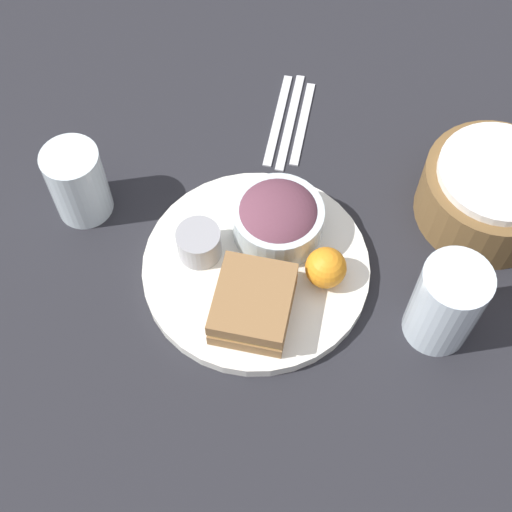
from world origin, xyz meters
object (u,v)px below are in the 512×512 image
at_px(plate, 256,268).
at_px(sandwich, 253,304).
at_px(drink_glass, 446,304).
at_px(spoon, 303,123).
at_px(bread_basket, 490,192).
at_px(water_glass, 78,183).
at_px(salad_bowl, 278,218).
at_px(knife, 290,121).
at_px(dressing_cup, 199,243).
at_px(fork, 278,119).

distance_m(plate, sandwich, 0.07).
distance_m(drink_glass, spoon, 0.36).
xyz_separation_m(sandwich, bread_basket, (-0.12, 0.32, 0.00)).
distance_m(drink_glass, water_glass, 0.47).
bearing_deg(spoon, salad_bowl, 179.73).
xyz_separation_m(plate, knife, (-0.24, 0.08, -0.01)).
height_order(spoon, water_glass, water_glass).
xyz_separation_m(sandwich, dressing_cup, (-0.09, -0.06, -0.00)).
distance_m(knife, water_glass, 0.32).
relative_size(salad_bowl, drink_glass, 0.91).
distance_m(sandwich, knife, 0.32).
distance_m(plate, spoon, 0.25).
xyz_separation_m(fork, spoon, (0.01, 0.03, 0.00)).
relative_size(spoon, water_glass, 1.44).
relative_size(salad_bowl, dressing_cup, 2.08).
bearing_deg(sandwich, plate, 170.35).
relative_size(salad_bowl, spoon, 0.74).
height_order(drink_glass, spoon, drink_glass).
bearing_deg(plate, bread_basket, 100.02).
relative_size(plate, salad_bowl, 2.48).
height_order(knife, spoon, same).
height_order(drink_glass, fork, drink_glass).
bearing_deg(dressing_cup, bread_basket, 94.29).
bearing_deg(bread_basket, drink_glass, -33.19).
xyz_separation_m(sandwich, drink_glass, (0.04, 0.22, 0.02)).
bearing_deg(water_glass, knife, 111.36).
bearing_deg(knife, salad_bowl, -175.05).
xyz_separation_m(dressing_cup, fork, (-0.22, 0.13, -0.04)).
height_order(sandwich, salad_bowl, salad_bowl).
height_order(salad_bowl, drink_glass, drink_glass).
bearing_deg(fork, plate, -175.88).
bearing_deg(drink_glass, fork, -157.39).
relative_size(sandwich, fork, 0.73).
bearing_deg(bread_basket, plate, -79.98).
height_order(drink_glass, water_glass, drink_glass).
xyz_separation_m(drink_glass, water_glass, (-0.23, -0.42, -0.01)).
bearing_deg(spoon, dressing_cup, 159.87).
bearing_deg(sandwich, salad_bowl, 158.40).
bearing_deg(bread_basket, fork, -127.54).
distance_m(sandwich, water_glass, 0.28).
height_order(dressing_cup, fork, dressing_cup).
distance_m(dressing_cup, water_glass, 0.18).
relative_size(sandwich, knife, 0.70).
distance_m(plate, bread_basket, 0.31).
relative_size(dressing_cup, water_glass, 0.51).
distance_m(salad_bowl, drink_glass, 0.23).
relative_size(dressing_cup, fork, 0.32).
bearing_deg(salad_bowl, dressing_cup, -79.26).
height_order(sandwich, bread_basket, bread_basket).
height_order(plate, water_glass, water_glass).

